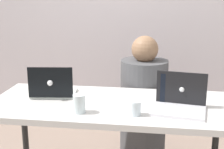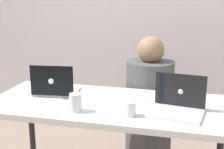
{
  "view_description": "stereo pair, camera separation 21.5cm",
  "coord_description": "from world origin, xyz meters",
  "px_view_note": "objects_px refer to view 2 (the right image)",
  "views": [
    {
      "loc": [
        0.29,
        -1.99,
        1.47
      ],
      "look_at": [
        0.0,
        0.07,
        0.93
      ],
      "focal_mm": 50.0,
      "sensor_mm": 36.0,
      "label": 1
    },
    {
      "loc": [
        0.5,
        -1.95,
        1.47
      ],
      "look_at": [
        0.0,
        0.07,
        0.93
      ],
      "focal_mm": 50.0,
      "sensor_mm": 36.0,
      "label": 2
    }
  ],
  "objects_px": {
    "water_glass_left": "(76,104)",
    "laptop_back_left": "(56,88)",
    "laptop_front_right": "(177,105)",
    "laptop_back_right": "(181,98)",
    "water_glass_right": "(130,110)",
    "person_at_center": "(149,110)"
  },
  "relations": [
    {
      "from": "person_at_center",
      "to": "laptop_back_left",
      "type": "height_order",
      "value": "person_at_center"
    },
    {
      "from": "water_glass_right",
      "to": "water_glass_left",
      "type": "bearing_deg",
      "value": -178.99
    },
    {
      "from": "laptop_front_right",
      "to": "water_glass_left",
      "type": "bearing_deg",
      "value": -159.23
    },
    {
      "from": "water_glass_left",
      "to": "laptop_back_left",
      "type": "bearing_deg",
      "value": 132.69
    },
    {
      "from": "laptop_back_left",
      "to": "laptop_front_right",
      "type": "bearing_deg",
      "value": 162.91
    },
    {
      "from": "laptop_back_right",
      "to": "water_glass_right",
      "type": "height_order",
      "value": "laptop_back_right"
    },
    {
      "from": "laptop_back_right",
      "to": "water_glass_right",
      "type": "xyz_separation_m",
      "value": [
        -0.29,
        -0.28,
        -0.01
      ]
    },
    {
      "from": "person_at_center",
      "to": "laptop_back_right",
      "type": "relative_size",
      "value": 3.92
    },
    {
      "from": "laptop_front_right",
      "to": "water_glass_right",
      "type": "distance_m",
      "value": 0.3
    },
    {
      "from": "laptop_back_right",
      "to": "water_glass_left",
      "type": "xyz_separation_m",
      "value": [
        -0.64,
        -0.29,
        0.0
      ]
    },
    {
      "from": "laptop_back_left",
      "to": "water_glass_right",
      "type": "distance_m",
      "value": 0.67
    },
    {
      "from": "laptop_back_right",
      "to": "water_glass_right",
      "type": "bearing_deg",
      "value": 46.44
    },
    {
      "from": "water_glass_left",
      "to": "water_glass_right",
      "type": "height_order",
      "value": "water_glass_left"
    },
    {
      "from": "person_at_center",
      "to": "water_glass_left",
      "type": "xyz_separation_m",
      "value": [
        -0.37,
        -0.77,
        0.3
      ]
    },
    {
      "from": "laptop_back_left",
      "to": "water_glass_right",
      "type": "relative_size",
      "value": 3.79
    },
    {
      "from": "person_at_center",
      "to": "laptop_back_left",
      "type": "distance_m",
      "value": 0.85
    },
    {
      "from": "laptop_back_right",
      "to": "water_glass_left",
      "type": "distance_m",
      "value": 0.7
    },
    {
      "from": "water_glass_right",
      "to": "laptop_back_left",
      "type": "bearing_deg",
      "value": 155.46
    },
    {
      "from": "laptop_front_right",
      "to": "water_glass_left",
      "type": "relative_size",
      "value": 3.07
    },
    {
      "from": "laptop_front_right",
      "to": "water_glass_right",
      "type": "bearing_deg",
      "value": -146.83
    },
    {
      "from": "laptop_front_right",
      "to": "laptop_back_right",
      "type": "xyz_separation_m",
      "value": [
        0.02,
        0.16,
        -0.0
      ]
    },
    {
      "from": "person_at_center",
      "to": "water_glass_left",
      "type": "height_order",
      "value": "person_at_center"
    }
  ]
}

